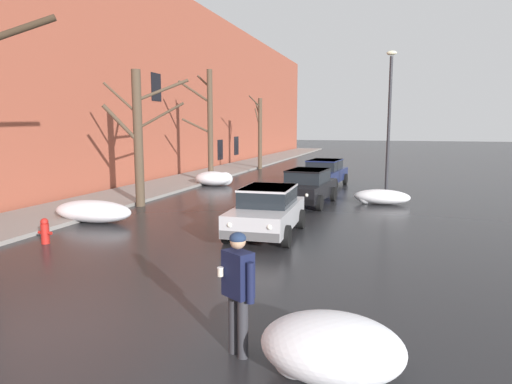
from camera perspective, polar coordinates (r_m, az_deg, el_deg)
ground_plane at (r=8.10m, az=-25.79°, el=-15.76°), size 200.00×200.00×0.00m
left_sidewalk_slab at (r=26.29m, az=-9.38°, el=1.30°), size 3.33×80.00×0.13m
brick_townhouse_facade at (r=27.27m, az=-13.86°, el=13.50°), size 0.63×80.00×11.60m
snow_bank_along_left_kerb at (r=19.45m, az=15.23°, el=-0.60°), size 2.26×1.09×0.60m
snow_bank_mid_block_left at (r=16.19m, az=-19.64°, el=-2.30°), size 2.81×1.24×0.73m
snow_bank_near_corner_right at (r=6.18m, az=9.17°, el=-18.63°), size 1.84×1.32×0.82m
snow_bank_along_right_kerb at (r=24.71m, az=-5.10°, el=1.68°), size 2.03×1.30×0.77m
bare_tree_second_along_sidewalk at (r=18.68m, az=-14.46°, el=7.03°), size 3.09×2.28×5.35m
bare_tree_mid_block at (r=25.20m, az=-5.93°, el=8.40°), size 1.98×1.20×6.19m
bare_tree_far_down_block at (r=34.11m, az=0.47°, el=7.55°), size 1.01×2.96×5.33m
sedan_silver_approaching_near_lane at (r=13.37m, az=1.40°, el=-2.26°), size 1.95×3.91×1.42m
sedan_black_parked_kerbside_close at (r=18.85m, az=6.37°, el=0.76°), size 2.11×4.13×1.42m
sedan_darkblue_parked_kerbside_mid at (r=24.41m, az=8.47°, el=2.43°), size 2.23×4.48×1.42m
pedestrian_with_coffee at (r=6.39m, az=-2.27°, el=-11.39°), size 0.59×0.44×1.76m
fire_hydrant at (r=13.73m, az=-24.84°, el=-4.42°), size 0.42×0.22×0.71m
street_lamp_post at (r=21.37m, az=16.28°, el=8.96°), size 0.44×0.24×6.44m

